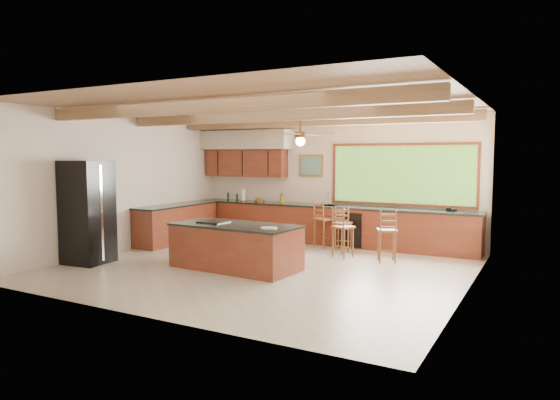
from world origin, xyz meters
The scene contains 9 objects.
ground centered at (0.00, 0.00, 0.00)m, with size 7.20×7.20×0.00m, color #BEB59D.
room_shell centered at (-0.17, 0.65, 2.21)m, with size 7.27×6.54×3.02m.
counter_run centered at (-0.82, 2.52, 0.46)m, with size 7.12×3.10×1.23m.
island centered at (-0.42, -0.33, 0.42)m, with size 2.44×1.25×0.85m.
refrigerator centered at (-3.22, -1.30, 1.00)m, with size 0.84×0.82×2.00m.
bar_stool_a centered at (0.67, 2.25, 0.60)m, with size 0.42×0.42×1.01m.
bar_stool_b centered at (0.15, 2.39, 0.64)m, with size 0.51×0.51×1.08m.
bar_stool_c centered at (0.94, 1.54, 0.62)m, with size 0.46×0.46×1.04m.
bar_stool_d centered at (1.87, 1.54, 0.62)m, with size 0.49×0.49×1.04m.
Camera 1 is at (4.68, -7.95, 2.08)m, focal length 32.00 mm.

